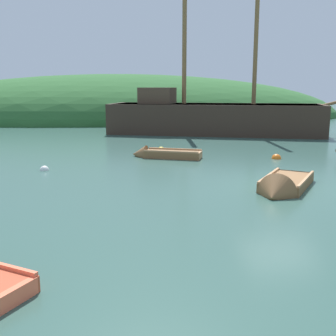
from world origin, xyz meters
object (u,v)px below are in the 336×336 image
Objects in this scene: rowboat_outer_left at (163,155)px; buoy_yellow at (161,150)px; sailing_ship at (213,122)px; buoy_orange at (276,159)px; buoy_white at (44,170)px; rowboat_far at (282,188)px.

buoy_yellow is (0.19, 2.25, -0.11)m from rowboat_outer_left.
rowboat_outer_left is (-4.61, -9.38, -0.68)m from sailing_ship.
buoy_orange is (0.42, -10.38, -0.79)m from sailing_ship.
buoy_white is (-4.92, -2.32, -0.11)m from rowboat_outer_left.
sailing_ship is at bearing 92.32° from buoy_orange.
buoy_yellow is (-2.74, 8.90, -0.09)m from rowboat_far.
rowboat_outer_left is 7.26m from rowboat_far.
rowboat_outer_left is 5.13m from buoy_orange.
rowboat_outer_left is at bearing -97.69° from sailing_ship.
rowboat_far is at bearing -28.83° from buoy_white.
rowboat_outer_left is 5.45m from buoy_white.
sailing_ship is 46.54× the size of buoy_yellow.
rowboat_outer_left reaches higher than buoy_white.
rowboat_far is (-1.69, -16.02, -0.70)m from sailing_ship.
rowboat_far is at bearing 135.70° from rowboat_outer_left.
buoy_yellow is 0.84× the size of buoy_orange.
rowboat_outer_left is at bearing -120.42° from rowboat_far.
sailing_ship is 5.00× the size of rowboat_far.
sailing_ship is at bearing -150.19° from rowboat_far.
rowboat_far is 9.30× the size of buoy_yellow.
buoy_white is (-9.96, -1.32, 0.00)m from buoy_orange.
sailing_ship is at bearing 50.83° from buoy_white.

